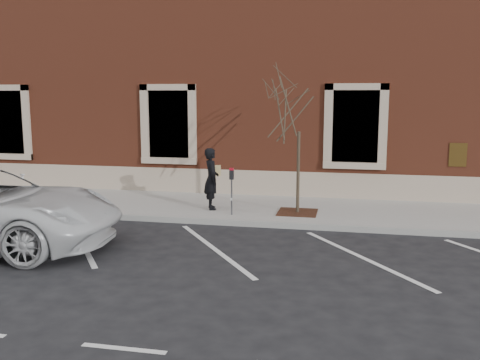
# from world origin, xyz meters

# --- Properties ---
(ground) EXTENTS (120.00, 120.00, 0.00)m
(ground) POSITION_xyz_m (0.00, 0.00, 0.00)
(ground) COLOR #28282B
(ground) RESTS_ON ground
(sidewalk_near) EXTENTS (40.00, 3.50, 0.15)m
(sidewalk_near) POSITION_xyz_m (0.00, 1.75, 0.07)
(sidewalk_near) COLOR #A9A49E
(sidewalk_near) RESTS_ON ground
(curb_near) EXTENTS (40.00, 0.12, 0.15)m
(curb_near) POSITION_xyz_m (0.00, -0.05, 0.07)
(curb_near) COLOR #9E9E99
(curb_near) RESTS_ON ground
(parking_stripes) EXTENTS (28.00, 4.40, 0.01)m
(parking_stripes) POSITION_xyz_m (0.00, -2.20, 0.00)
(parking_stripes) COLOR silver
(parking_stripes) RESTS_ON ground
(building_civic) EXTENTS (40.00, 8.62, 8.00)m
(building_civic) POSITION_xyz_m (0.00, 7.74, 4.00)
(building_civic) COLOR brown
(building_civic) RESTS_ON ground
(man) EXTENTS (0.63, 0.75, 1.74)m
(man) POSITION_xyz_m (-0.94, 1.15, 1.02)
(man) COLOR black
(man) RESTS_ON sidewalk_near
(parking_meter) EXTENTS (0.12, 0.09, 1.28)m
(parking_meter) POSITION_xyz_m (-0.22, 0.53, 1.04)
(parking_meter) COLOR #595B60
(parking_meter) RESTS_ON sidewalk_near
(tree_grate) EXTENTS (1.06, 1.06, 0.03)m
(tree_grate) POSITION_xyz_m (1.50, 1.14, 0.16)
(tree_grate) COLOR #462016
(tree_grate) RESTS_ON sidewalk_near
(sapling) EXTENTS (2.44, 2.44, 4.06)m
(sapling) POSITION_xyz_m (1.50, 1.14, 2.99)
(sapling) COLOR #453C2A
(sapling) RESTS_ON sidewalk_near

